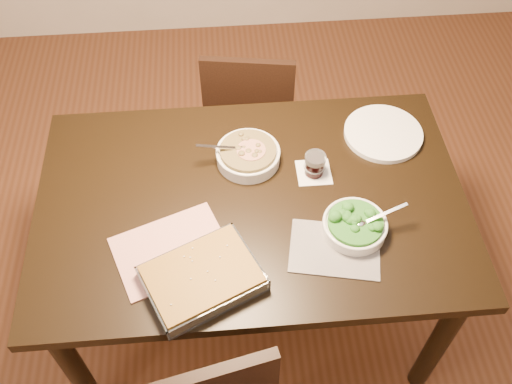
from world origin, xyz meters
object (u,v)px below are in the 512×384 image
at_px(dinner_plate, 383,133).
at_px(table, 252,216).
at_px(broccoli_bowl, 355,226).
at_px(wine_tumbler, 315,164).
at_px(baking_dish, 202,278).
at_px(chair_far, 250,110).
at_px(stew_bowl, 248,155).

bearing_deg(dinner_plate, table, -153.24).
bearing_deg(broccoli_bowl, table, 153.69).
bearing_deg(table, wine_tumbler, 23.16).
xyz_separation_m(baking_dish, chair_far, (0.22, 1.03, -0.33)).
xyz_separation_m(baking_dish, wine_tumbler, (0.38, 0.39, 0.02)).
distance_m(table, dinner_plate, 0.56).
bearing_deg(table, broccoli_bowl, -26.31).
bearing_deg(baking_dish, wine_tumbler, 21.03).
distance_m(stew_bowl, dinner_plate, 0.50).
relative_size(wine_tumbler, chair_far, 0.10).
bearing_deg(broccoli_bowl, wine_tumbler, 109.94).
xyz_separation_m(dinner_plate, chair_far, (-0.44, 0.48, -0.31)).
height_order(table, dinner_plate, dinner_plate).
bearing_deg(dinner_plate, wine_tumbler, -150.50).
xyz_separation_m(stew_bowl, dinner_plate, (0.49, 0.08, -0.02)).
height_order(stew_bowl, dinner_plate, stew_bowl).
bearing_deg(baking_dish, dinner_plate, 15.24).
distance_m(stew_bowl, baking_dish, 0.49).
distance_m(broccoli_bowl, chair_far, 0.98).
height_order(table, chair_far, chair_far).
xyz_separation_m(wine_tumbler, chair_far, (-0.17, 0.64, -0.34)).
bearing_deg(baking_dish, broccoli_bowl, -7.42).
xyz_separation_m(baking_dish, dinner_plate, (0.66, 0.54, -0.02)).
bearing_deg(dinner_plate, chair_far, 132.38).
bearing_deg(stew_bowl, broccoli_bowl, -46.23).
height_order(table, stew_bowl, stew_bowl).
relative_size(table, baking_dish, 3.60).
distance_m(stew_bowl, wine_tumbler, 0.23).
relative_size(stew_bowl, baking_dish, 0.63).
height_order(stew_bowl, baking_dish, stew_bowl).
xyz_separation_m(table, baking_dish, (-0.17, -0.30, 0.12)).
bearing_deg(stew_bowl, chair_far, 85.11).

